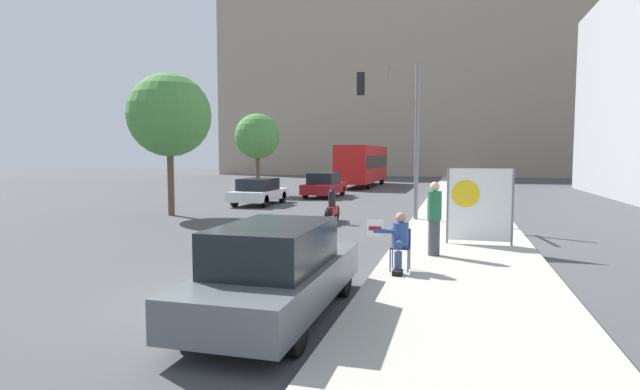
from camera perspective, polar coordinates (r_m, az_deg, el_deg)
ground_plane at (r=9.20m, az=-10.09°, el=-12.02°), size 160.00×160.00×0.00m
sidewalk_curb at (r=23.08m, az=15.79°, el=-1.91°), size 3.70×90.00×0.18m
building_backdrop_far at (r=70.01m, az=10.79°, el=14.49°), size 52.00×12.00×29.61m
seated_protester at (r=10.65m, az=9.02°, el=-5.05°), size 0.91×0.77×1.23m
jogger_on_sidewalk at (r=12.42m, az=12.93°, el=-2.56°), size 0.34×0.34×1.80m
protest_banner at (r=14.26m, az=17.72°, el=-1.06°), size 1.75×0.06×2.08m
traffic_light_pole at (r=19.36m, az=8.70°, el=8.84°), size 2.36×2.12×5.87m
parked_car_curbside at (r=8.13m, az=-5.00°, el=-8.65°), size 1.73×4.61×1.53m
car_on_road_nearest at (r=26.69m, az=-6.99°, el=0.41°), size 1.88×4.25×1.40m
car_on_road_midblock at (r=31.38m, az=0.51°, el=1.15°), size 1.85×4.77×1.54m
city_bus_on_road at (r=42.45m, az=4.94°, el=3.62°), size 2.51×11.32×3.39m
motorcycle_on_road at (r=19.31m, az=1.40°, el=-1.58°), size 0.28×2.05×1.29m
street_tree_near_curb at (r=22.67m, az=-16.85°, el=8.71°), size 3.58×3.58×6.14m
street_tree_midblock at (r=33.22m, az=-7.17°, el=6.65°), size 2.98×2.98×5.36m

